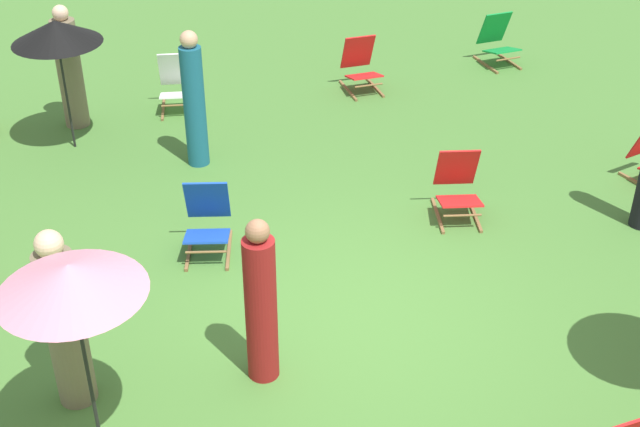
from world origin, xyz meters
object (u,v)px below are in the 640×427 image
Objects in this scene: deckchair_9 at (458,187)px; person_2 at (194,102)px; person_3 at (65,324)px; person_0 at (70,71)px; deckchair_0 at (176,85)px; deckchair_10 at (361,66)px; umbrella_2 at (56,32)px; deckchair_3 at (207,221)px; umbrella_0 at (70,279)px; person_4 at (261,305)px; deckchair_1 at (498,41)px.

deckchair_9 is 0.46× the size of person_2.
person_3 is at bearing -157.54° from person_2.
deckchair_0 is at bearing -151.93° from person_0.
deckchair_10 is 7.28m from person_3.
deckchair_3 is at bearing -63.48° from umbrella_2.
person_3 is at bearing -113.32° from deckchair_3.
deckchair_3 is 2.94m from deckchair_9.
person_0 is at bearing -164.36° from deckchair_0.
deckchair_10 is 0.43× the size of umbrella_0.
person_4 is (-2.65, -5.95, 0.42)m from deckchair_10.
person_4 is at bearing -118.06° from deckchair_10.
deckchair_3 is 0.51× the size of person_4.
deckchair_0 is 1.84m from person_2.
person_4 is at bearing 125.32° from person_0.
person_4 reaches higher than deckchair_10.
umbrella_2 is 1.01× the size of person_3.
person_4 is at bearing -81.24° from deckchair_0.
person_0 reaches higher than deckchair_3.
person_3 is at bearing -89.98° from umbrella_2.
umbrella_0 is 1.10× the size of person_0.
person_3 is (-6.76, -6.32, 0.46)m from deckchair_1.
umbrella_2 reaches higher than deckchair_1.
deckchair_9 is at bearing -92.87° from deckchair_10.
deckchair_3 is 4.77m from deckchair_10.
deckchair_10 is (-0.08, 3.78, 0.00)m from deckchair_9.
umbrella_2 is 1.07× the size of person_4.
umbrella_2 is at bearing 91.88° from umbrella_0.
deckchair_3 is 2.09m from person_2.
umbrella_2 is (-4.30, -0.92, 1.26)m from deckchair_10.
person_2 is (-5.18, -2.25, 0.50)m from deckchair_1.
person_3 reaches higher than person_4.
person_3 is at bearing -130.35° from deckchair_10.
deckchair_3 is 3.87m from person_0.
umbrella_0 is 6.43m from person_0.
deckchair_3 is 3.47m from umbrella_2.
deckchair_9 is (2.88, -3.77, 0.00)m from deckchair_0.
deckchair_3 is 0.47× the size of umbrella_2.
umbrella_2 is 1.07m from person_0.
umbrella_0 is 5.66m from umbrella_2.
deckchair_3 is 2.54m from person_3.
deckchair_0 and deckchair_10 have the same top height.
person_4 is at bearing -135.33° from person_2.
person_4 is (0.07, -4.16, -0.08)m from person_2.
umbrella_2 is at bearing -171.95° from deckchair_10.
person_2 is 1.09× the size of person_4.
deckchair_1 is 6.76m from person_0.
umbrella_0 reaches higher than person_2.
umbrella_2 is (-0.19, 5.66, -0.16)m from umbrella_0.
umbrella_0 is at bearing -126.09° from deckchair_10.
person_0 is 1.05× the size of person_4.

